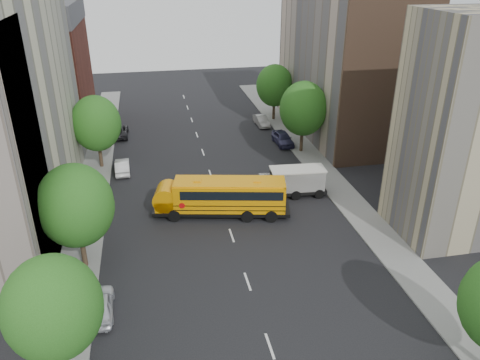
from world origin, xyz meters
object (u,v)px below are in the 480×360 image
object	(u,v)px
street_tree_1	(76,206)
safari_truck	(292,181)
parked_car_0	(100,305)
parked_car_2	(118,131)
street_tree_5	(275,86)
school_bus	(220,195)
street_tree_2	(96,123)
parked_car_4	(283,138)
street_tree_4	(303,109)
street_tree_0	(53,308)
parked_car_5	(262,121)
parked_car_1	(122,166)

from	to	relation	value
street_tree_1	safari_truck	distance (m)	19.78
parked_car_0	parked_car_2	distance (m)	32.61
street_tree_5	school_bus	xyz separation A→B (m)	(-11.31, -24.45, -2.88)
safari_truck	school_bus	bearing A→B (deg)	-157.90
street_tree_2	parked_car_4	size ratio (longest dim) A/B	1.74
street_tree_4	parked_car_4	distance (m)	5.27
street_tree_0	parked_car_5	size ratio (longest dim) A/B	1.88
street_tree_2	parked_car_2	size ratio (longest dim) A/B	1.57
parked_car_4	parked_car_5	size ratio (longest dim) A/B	1.13
street_tree_4	street_tree_1	bearing A→B (deg)	-140.71
street_tree_1	parked_car_4	size ratio (longest dim) A/B	1.78
street_tree_4	safari_truck	size ratio (longest dim) A/B	1.27
street_tree_0	street_tree_4	distance (m)	35.61
school_bus	parked_car_5	distance (m)	24.16
street_tree_1	parked_car_0	distance (m)	6.96
parked_car_1	parked_car_4	world-z (taller)	parked_car_4
street_tree_0	street_tree_4	world-z (taller)	street_tree_4
street_tree_0	school_bus	world-z (taller)	street_tree_0
school_bus	parked_car_2	world-z (taller)	school_bus
street_tree_1	parked_car_1	world-z (taller)	street_tree_1
street_tree_0	safari_truck	distance (m)	25.42
street_tree_5	parked_car_5	xyz separation A→B (m)	(-2.20, -2.11, -4.05)
safari_truck	parked_car_5	distance (m)	20.15
parked_car_1	parked_car_4	distance (m)	18.95
parked_car_5	safari_truck	bearing A→B (deg)	-98.62
safari_truck	parked_car_2	size ratio (longest dim) A/B	1.30
street_tree_1	parked_car_5	size ratio (longest dim) A/B	2.01
street_tree_2	street_tree_0	bearing A→B (deg)	-90.00
street_tree_2	safari_truck	bearing A→B (deg)	-29.67
street_tree_1	parked_car_4	bearing A→B (deg)	45.11
street_tree_4	parked_car_4	world-z (taller)	street_tree_4
parked_car_4	parked_car_5	distance (m)	7.26
street_tree_1	parked_car_2	world-z (taller)	street_tree_1
street_tree_0	street_tree_5	size ratio (longest dim) A/B	0.99
street_tree_1	school_bus	distance (m)	12.44
street_tree_4	parked_car_4	size ratio (longest dim) A/B	1.82
parked_car_4	parked_car_5	world-z (taller)	parked_car_4
street_tree_5	parked_car_5	size ratio (longest dim) A/B	1.91
street_tree_0	parked_car_4	distance (m)	37.16
school_bus	street_tree_5	bearing A→B (deg)	77.22
school_bus	street_tree_0	bearing A→B (deg)	-112.44
street_tree_1	street_tree_2	world-z (taller)	street_tree_1
street_tree_4	school_bus	distance (m)	17.13
street_tree_5	safari_truck	bearing A→B (deg)	-100.74
street_tree_5	parked_car_2	world-z (taller)	street_tree_5
street_tree_1	parked_car_4	distance (m)	29.49
street_tree_5	parked_car_1	world-z (taller)	street_tree_5
street_tree_0	parked_car_4	bearing A→B (deg)	56.12
street_tree_1	street_tree_4	bearing A→B (deg)	39.29
safari_truck	street_tree_2	bearing A→B (deg)	154.47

